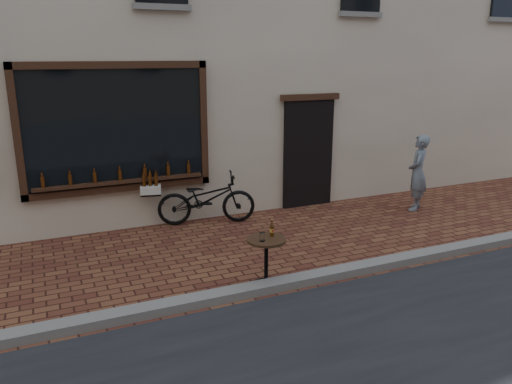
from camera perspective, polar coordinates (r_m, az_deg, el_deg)
name	(u,v)px	position (r m, az deg, el deg)	size (l,w,h in m)	color
ground	(309,290)	(6.92, 6.12, -11.03)	(90.00, 90.00, 0.00)	#4F2319
kerb	(302,280)	(7.05, 5.32, -9.94)	(90.00, 0.25, 0.12)	slate
cargo_bicycle	(205,198)	(9.34, -5.90, -0.73)	(2.17, 1.06, 1.02)	black
bistro_table	(266,252)	(6.80, 1.19, -6.89)	(0.54, 0.54, 0.92)	black
pedestrian	(418,173)	(10.59, 18.00, 2.11)	(0.56, 0.37, 1.54)	slate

